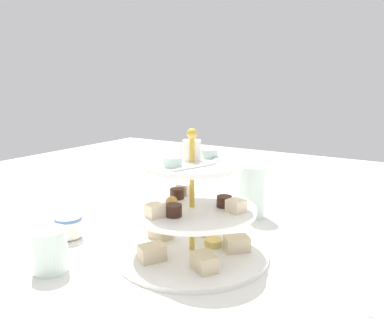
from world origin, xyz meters
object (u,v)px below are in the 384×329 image
(tiered_serving_stand, at_px, (192,219))
(water_glass_tall_right, at_px, (252,192))
(teacup_with_saucer, at_px, (69,228))
(butter_knife_left, at_px, (364,288))
(butter_knife_right, at_px, (137,208))
(water_glass_short_left, at_px, (49,251))

(tiered_serving_stand, relative_size, water_glass_tall_right, 2.32)
(teacup_with_saucer, height_order, butter_knife_left, teacup_with_saucer)
(tiered_serving_stand, bearing_deg, butter_knife_left, -83.07)
(butter_knife_right, bearing_deg, water_glass_short_left, 38.06)
(water_glass_short_left, xyz_separation_m, teacup_with_saucer, (0.12, 0.09, -0.02))
(butter_knife_right, bearing_deg, tiered_serving_stand, 83.57)
(water_glass_tall_right, distance_m, butter_knife_left, 0.39)
(teacup_with_saucer, bearing_deg, water_glass_short_left, -143.38)
(water_glass_tall_right, relative_size, water_glass_short_left, 1.66)
(butter_knife_left, bearing_deg, tiered_serving_stand, 83.33)
(water_glass_tall_right, bearing_deg, water_glass_short_left, 157.17)
(water_glass_short_left, bearing_deg, teacup_with_saucer, 36.62)
(tiered_serving_stand, distance_m, butter_knife_right, 0.33)
(water_glass_tall_right, xyz_separation_m, water_glass_short_left, (-0.47, 0.20, -0.03))
(tiered_serving_stand, bearing_deg, water_glass_short_left, 137.19)
(tiered_serving_stand, xyz_separation_m, teacup_with_saucer, (-0.08, 0.27, -0.05))
(water_glass_short_left, relative_size, butter_knife_left, 0.47)
(butter_knife_left, distance_m, butter_knife_right, 0.61)
(butter_knife_right, bearing_deg, water_glass_tall_right, 134.10)
(tiered_serving_stand, height_order, water_glass_tall_right, tiered_serving_stand)
(teacup_with_saucer, distance_m, butter_knife_left, 0.60)
(water_glass_short_left, height_order, butter_knife_left, water_glass_short_left)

